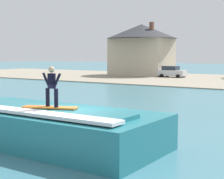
% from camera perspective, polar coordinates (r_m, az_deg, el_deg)
% --- Properties ---
extents(ground_plane, '(260.00, 260.00, 0.00)m').
position_cam_1_polar(ground_plane, '(15.00, -6.10, -8.62)').
color(ground_plane, teal).
extents(wave_crest, '(9.80, 4.18, 1.57)m').
position_cam_1_polar(wave_crest, '(15.22, -10.33, -5.61)').
color(wave_crest, '#23737F').
rests_on(wave_crest, ground_plane).
extents(surfboard, '(2.20, 1.24, 0.06)m').
position_cam_1_polar(surfboard, '(14.36, -9.74, -2.78)').
color(surfboard, orange).
rests_on(surfboard, wave_crest).
extents(surfer, '(0.95, 0.32, 1.57)m').
position_cam_1_polar(surfer, '(14.15, -9.49, 0.76)').
color(surfer, black).
rests_on(surfer, surfboard).
extents(car_near_shore, '(4.18, 2.30, 1.86)m').
position_cam_1_polar(car_near_shore, '(57.20, 9.44, 2.77)').
color(car_near_shore, silver).
rests_on(car_near_shore, ground_plane).
extents(house_with_chimney, '(12.04, 12.04, 8.96)m').
position_cam_1_polar(house_with_chimney, '(62.35, 4.67, 6.96)').
color(house_with_chimney, beige).
rests_on(house_with_chimney, ground_plane).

